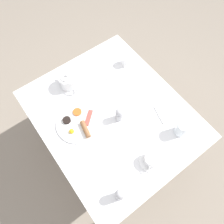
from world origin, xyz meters
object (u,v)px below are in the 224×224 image
water_glass_tall (182,129)px  fork_by_plate (105,156)px  breakfast_plate (78,123)px  pepper_grinder (120,195)px  creamer_jug (126,60)px  teapot_near (68,81)px  teacup_with_saucer_left (152,159)px  napkin_folded (164,113)px  knife_by_plate (104,75)px  salt_grinder (119,114)px

water_glass_tall → fork_by_plate: 0.49m
breakfast_plate → pepper_grinder: (-0.05, -0.49, 0.05)m
pepper_grinder → fork_by_plate: bearing=73.9°
breakfast_plate → creamer_jug: 0.57m
breakfast_plate → teapot_near: teapot_near is taller
teapot_near → teacup_with_saucer_left: teapot_near is taller
creamer_jug → breakfast_plate: bearing=-159.7°
napkin_folded → pepper_grinder: bearing=-157.2°
creamer_jug → napkin_folded: (-0.06, -0.47, -0.03)m
napkin_folded → breakfast_plate: bearing=151.0°
breakfast_plate → knife_by_plate: (0.35, 0.21, -0.01)m
teacup_with_saucer_left → water_glass_tall: water_glass_tall is taller
water_glass_tall → salt_grinder: bearing=129.4°
salt_grinder → napkin_folded: salt_grinder is taller
pepper_grinder → teacup_with_saucer_left: bearing=9.0°
fork_by_plate → teapot_near: bearing=80.2°
creamer_jug → pepper_grinder: pepper_grinder is taller
pepper_grinder → knife_by_plate: pepper_grinder is taller
napkin_folded → knife_by_plate: (-0.13, 0.48, -0.00)m
napkin_folded → fork_by_plate: bearing=-179.9°
fork_by_plate → knife_by_plate: (0.33, 0.48, 0.00)m
pepper_grinder → salt_grinder: 0.47m
creamer_jug → water_glass_tall: bearing=-95.9°
breakfast_plate → teacup_with_saucer_left: teacup_with_saucer_left is taller
knife_by_plate → napkin_folded: bearing=-74.2°
pepper_grinder → knife_by_plate: bearing=60.4°
teacup_with_saucer_left → creamer_jug: 0.73m
teacup_with_saucer_left → knife_by_plate: teacup_with_saucer_left is taller
breakfast_plate → water_glass_tall: 0.63m
pepper_grinder → fork_by_plate: size_ratio=0.64×
knife_by_plate → teacup_with_saucer_left: bearing=-101.5°
creamer_jug → pepper_grinder: 0.91m
creamer_jug → fork_by_plate: 0.70m
breakfast_plate → salt_grinder: bearing=-27.6°
water_glass_tall → knife_by_plate: size_ratio=0.53×
teacup_with_saucer_left → napkin_folded: teacup_with_saucer_left is taller
teacup_with_saucer_left → pepper_grinder: (-0.26, -0.04, 0.03)m
teacup_with_saucer_left → salt_grinder: 0.33m
teapot_near → knife_by_plate: size_ratio=1.04×
breakfast_plate → pepper_grinder: bearing=-95.9°
teacup_with_saucer_left → water_glass_tall: bearing=7.1°
teacup_with_saucer_left → knife_by_plate: bearing=78.5°
creamer_jug → pepper_grinder: size_ratio=0.85×
breakfast_plate → pepper_grinder: 0.50m
teacup_with_saucer_left → knife_by_plate: (0.13, 0.66, -0.03)m
napkin_folded → teacup_with_saucer_left: bearing=-145.8°
knife_by_plate → salt_grinder: bearing=-109.6°
teacup_with_saucer_left → creamer_jug: size_ratio=1.54×
pepper_grinder → knife_by_plate: size_ratio=0.56×
breakfast_plate → teacup_with_saucer_left: bearing=-64.6°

